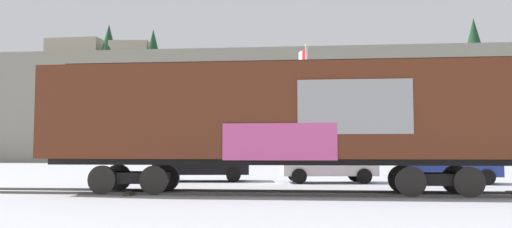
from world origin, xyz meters
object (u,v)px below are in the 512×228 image
object	(u,v)px
parked_car_black	(201,162)
parked_car_blue	(447,162)
parked_car_white	(327,162)
freight_car	(280,116)
flagpole	(305,92)

from	to	relation	value
parked_car_black	parked_car_blue	size ratio (longest dim) A/B	1.04
parked_car_white	parked_car_blue	size ratio (longest dim) A/B	0.99
freight_car	parked_car_black	size ratio (longest dim) A/B	3.45
parked_car_white	flagpole	bearing A→B (deg)	96.90
parked_car_black	parked_car_blue	distance (m)	10.71
freight_car	parked_car_blue	distance (m)	9.19
freight_car	parked_car_white	world-z (taller)	freight_car
parked_car_blue	parked_car_black	bearing A→B (deg)	177.45
parked_car_white	parked_car_blue	world-z (taller)	parked_car_blue
parked_car_white	parked_car_black	bearing A→B (deg)	174.77
freight_car	flagpole	size ratio (longest dim) A/B	1.99
freight_car	flagpole	world-z (taller)	flagpole
freight_car	flagpole	bearing A→B (deg)	86.78
parked_car_black	parked_car_white	distance (m)	5.67
parked_car_blue	parked_car_white	bearing A→B (deg)	-179.53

